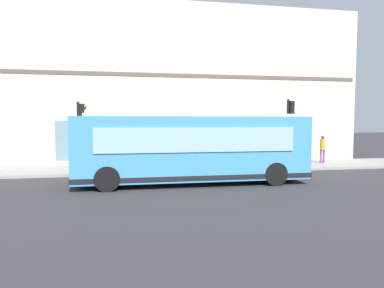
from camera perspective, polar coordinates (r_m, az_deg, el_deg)
name	(u,v)px	position (r m, az deg, el deg)	size (l,w,h in m)	color
ground	(213,182)	(14.73, 3.66, -6.76)	(120.00, 120.00, 0.00)	#2D2D30
sidewalk_curb	(195,167)	(19.00, 0.52, -4.11)	(3.65, 40.00, 0.15)	gray
building_corner	(182,90)	(24.36, -1.84, 9.50)	(7.41, 23.17, 10.22)	beige
city_bus_nearside	(192,148)	(14.36, 0.05, -0.77)	(2.62, 10.05, 3.07)	#3F8CC6
traffic_light_near_corner	(290,120)	(19.43, 16.80, 4.09)	(0.32, 0.49, 3.86)	black
traffic_light_down_block	(81,123)	(17.37, -18.90, 3.45)	(0.32, 0.49, 3.58)	black
fire_hydrant	(259,160)	(19.17, 11.62, -2.80)	(0.35, 0.35, 0.74)	red
pedestrian_by_light_pole	(128,150)	(19.06, -11.22, -1.09)	(0.32, 0.32, 1.64)	silver
pedestrian_near_hydrant	(323,147)	(21.90, 21.94, -0.52)	(0.32, 0.32, 1.72)	#8C3F8C
pedestrian_near_building_entrance	(186,150)	(18.20, -1.05, -1.07)	(0.32, 0.32, 1.73)	#3F8C4C
newspaper_vending_box	(199,157)	(19.38, 1.21, -2.38)	(0.44, 0.42, 0.90)	#263F99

